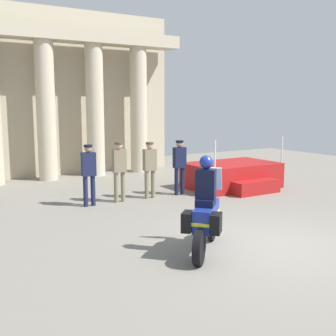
# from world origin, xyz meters

# --- Properties ---
(ground_plane) EXTENTS (28.00, 28.00, 0.00)m
(ground_plane) POSITION_xyz_m (0.00, 0.00, 0.00)
(ground_plane) COLOR gray
(colonnade_backdrop) EXTENTS (9.25, 1.54, 6.53)m
(colonnade_backdrop) POSITION_xyz_m (-0.68, 10.42, 3.32)
(colonnade_backdrop) COLOR #B6AB91
(colonnade_backdrop) RESTS_ON ground_plane
(reviewing_stand) EXTENTS (3.01, 2.47, 1.75)m
(reviewing_stand) POSITION_xyz_m (3.29, 5.04, 0.41)
(reviewing_stand) COLOR #A51919
(reviewing_stand) RESTS_ON ground_plane
(officer_in_row_0) EXTENTS (0.40, 0.25, 1.73)m
(officer_in_row_0) POSITION_xyz_m (-1.85, 5.09, 1.02)
(officer_in_row_0) COLOR #191E42
(officer_in_row_0) RESTS_ON ground_plane
(officer_in_row_1) EXTENTS (0.40, 0.25, 1.76)m
(officer_in_row_1) POSITION_xyz_m (-0.91, 5.11, 1.04)
(officer_in_row_1) COLOR #7A7056
(officer_in_row_1) RESTS_ON ground_plane
(officer_in_row_2) EXTENTS (0.40, 0.25, 1.71)m
(officer_in_row_2) POSITION_xyz_m (0.09, 5.10, 1.01)
(officer_in_row_2) COLOR #7A7056
(officer_in_row_2) RESTS_ON ground_plane
(officer_in_row_3) EXTENTS (0.40, 0.25, 1.72)m
(officer_in_row_3) POSITION_xyz_m (1.13, 5.06, 1.01)
(officer_in_row_3) COLOR #141938
(officer_in_row_3) RESTS_ON ground_plane
(motorcycle_with_rider) EXTENTS (1.59, 1.53, 1.90)m
(motorcycle_with_rider) POSITION_xyz_m (-1.34, 0.31, 0.79)
(motorcycle_with_rider) COLOR black
(motorcycle_with_rider) RESTS_ON ground_plane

